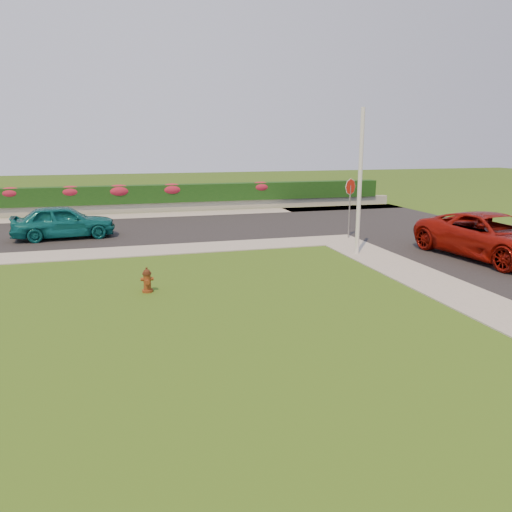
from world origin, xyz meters
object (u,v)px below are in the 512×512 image
object	(u,v)px
fire_hydrant	(147,280)
sedan_teal	(64,222)
utility_pole	(360,183)
stop_sign	(350,194)
suv_red	(492,236)

from	to	relation	value
fire_hydrant	sedan_teal	world-z (taller)	sedan_teal
fire_hydrant	utility_pole	xyz separation A→B (m)	(8.30, 2.91, 2.45)
stop_sign	fire_hydrant	bearing A→B (deg)	-153.55
fire_hydrant	sedan_teal	distance (m)	9.96
suv_red	stop_sign	world-z (taller)	stop_sign
sedan_teal	suv_red	bearing A→B (deg)	-124.07
suv_red	utility_pole	distance (m)	5.33
fire_hydrant	sedan_teal	xyz separation A→B (m)	(-3.14, 9.44, 0.45)
suv_red	stop_sign	xyz separation A→B (m)	(-3.33, 5.29, 1.17)
fire_hydrant	suv_red	xyz separation A→B (m)	(12.79, 0.78, 0.53)
suv_red	utility_pole	world-z (taller)	utility_pole
stop_sign	utility_pole	bearing A→B (deg)	-116.54
sedan_teal	stop_sign	size ratio (longest dim) A/B	1.63
fire_hydrant	sedan_teal	bearing A→B (deg)	109.86
fire_hydrant	stop_sign	size ratio (longest dim) A/B	0.27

